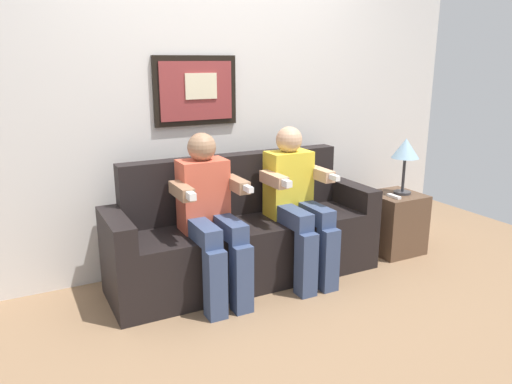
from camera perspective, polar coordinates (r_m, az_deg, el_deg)
ground_plane at (r=3.47m, az=1.16°, el=-11.82°), size 5.70×5.70×0.00m
back_wall_assembly at (r=3.79m, az=-4.43°, el=10.99°), size 4.38×0.10×2.60m
couch at (r=3.61m, az=-1.29°, el=-5.30°), size 1.98×0.58×0.90m
person_on_left at (r=3.24m, az=-5.33°, el=-2.28°), size 0.46×0.56×1.11m
person_on_right at (r=3.53m, az=4.75°, el=-0.79°), size 0.46×0.56×1.11m
side_table_right at (r=4.28m, az=15.74°, el=-3.44°), size 0.40×0.40×0.50m
table_lamp at (r=4.16m, az=16.94°, el=4.59°), size 0.22×0.22×0.46m
spare_remote_on_table at (r=4.09m, az=15.69°, el=-0.49°), size 0.04×0.13×0.02m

